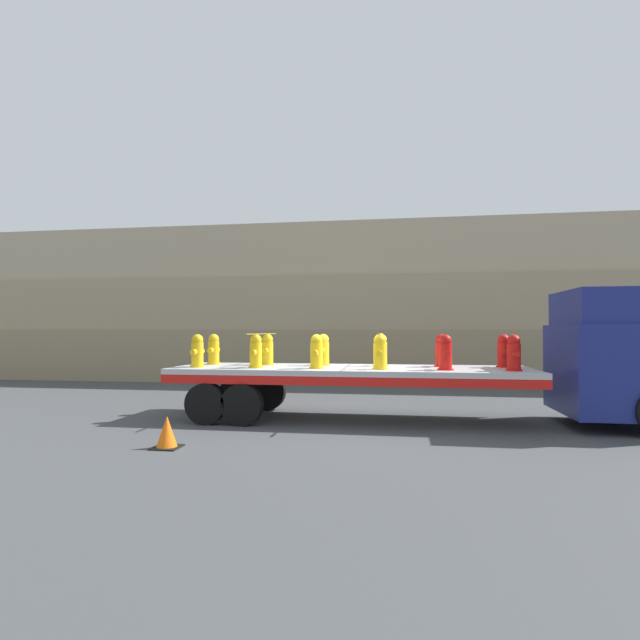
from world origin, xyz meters
The scene contains 19 objects.
ground_plane centered at (0.00, 0.00, 0.00)m, with size 120.00×120.00×0.00m, color #3F4244.
rock_cliff centered at (0.00, 9.09, 3.30)m, with size 60.00×3.30×6.60m.
truck_cab centered at (6.01, 0.00, 1.54)m, with size 2.34×2.67×3.06m.
flatbed_trailer centered at (-0.75, 0.00, 1.00)m, with size 8.57×2.57×1.27m.
fire_hydrant_yellow_near_0 centered at (-3.68, -0.54, 1.65)m, with size 0.36×0.61×0.80m.
fire_hydrant_yellow_far_0 centered at (-3.68, 0.54, 1.65)m, with size 0.36×0.61×0.80m.
fire_hydrant_yellow_near_1 centered at (-2.21, -0.54, 1.65)m, with size 0.36×0.61×0.80m.
fire_hydrant_yellow_far_1 centered at (-2.21, 0.54, 1.65)m, with size 0.36×0.61×0.80m.
fire_hydrant_yellow_near_2 centered at (-0.74, -0.54, 1.65)m, with size 0.36×0.61×0.80m.
fire_hydrant_yellow_far_2 centered at (-0.74, 0.54, 1.65)m, with size 0.36×0.61×0.80m.
fire_hydrant_yellow_near_3 centered at (0.74, -0.54, 1.65)m, with size 0.36×0.61×0.80m.
fire_hydrant_yellow_far_3 centered at (0.74, 0.54, 1.65)m, with size 0.36×0.61×0.80m.
fire_hydrant_red_near_4 centered at (2.21, -0.54, 1.65)m, with size 0.36×0.61×0.80m.
fire_hydrant_red_far_4 centered at (2.21, 0.54, 1.65)m, with size 0.36×0.61×0.80m.
fire_hydrant_red_near_5 centered at (3.68, -0.54, 1.65)m, with size 0.36×0.61×0.80m.
fire_hydrant_red_far_5 centered at (3.68, 0.54, 1.65)m, with size 0.36×0.61×0.80m.
cargo_strap_rear centered at (-2.21, 0.00, 2.08)m, with size 0.05×2.67×0.01m.
cargo_strap_middle centered at (0.74, 0.00, 2.08)m, with size 0.05×2.67×0.01m.
traffic_cone centered at (-3.04, -3.45, 0.28)m, with size 0.49×0.49×0.58m.
Camera 1 is at (1.16, -12.09, 2.15)m, focal length 28.00 mm.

